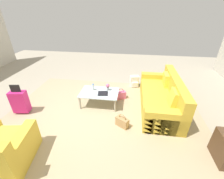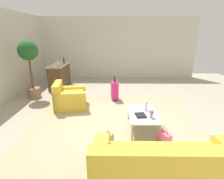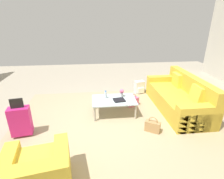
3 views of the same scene
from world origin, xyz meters
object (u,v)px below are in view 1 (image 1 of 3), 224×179
at_px(water_bottle, 93,87).
at_px(handbag_tan, 122,122).
at_px(couch, 163,98).
at_px(flower_vase, 108,86).
at_px(armchair, 2,154).
at_px(backpack_white, 134,81).
at_px(suitcase_magenta, 20,101).
at_px(coffee_table, 99,94).
at_px(coffee_table_book, 103,93).
at_px(handbag_pink, 121,95).

relative_size(water_bottle, handbag_tan, 0.57).
relative_size(couch, flower_vase, 11.13).
height_order(armchair, water_bottle, armchair).
xyz_separation_m(couch, handbag_tan, (1.06, 0.96, -0.18)).
height_order(flower_vase, backpack_white, flower_vase).
relative_size(suitcase_magenta, backpack_white, 2.12).
bearing_deg(suitcase_magenta, couch, -168.11).
relative_size(water_bottle, backpack_white, 0.51).
xyz_separation_m(armchair, coffee_table, (-1.29, -2.17, 0.07)).
height_order(coffee_table_book, backpack_white, coffee_table_book).
relative_size(couch, coffee_table_book, 8.43).
distance_m(coffee_table_book, suitcase_magenta, 2.21).
distance_m(couch, armchair, 3.83).
bearing_deg(couch, water_bottle, 0.00).
bearing_deg(backpack_white, handbag_tan, 82.94).
height_order(coffee_table, backpack_white, coffee_table).
distance_m(coffee_table, handbag_pink, 0.74).
bearing_deg(flower_vase, backpack_white, -124.46).
distance_m(water_bottle, handbag_pink, 0.91).
bearing_deg(coffee_table_book, coffee_table, -41.74).
relative_size(armchair, coffee_table, 1.00).
height_order(couch, water_bottle, couch).
xyz_separation_m(coffee_table_book, handbag_tan, (-0.62, 0.78, -0.29)).
distance_m(armchair, backpack_white, 4.15).
distance_m(coffee_table, handbag_tan, 1.16).
height_order(armchair, coffee_table, armchair).
bearing_deg(flower_vase, coffee_table, 34.29).
bearing_deg(coffee_table, handbag_pink, -146.79).
relative_size(armchair, handbag_tan, 3.05).
distance_m(armchair, water_bottle, 2.52).
distance_m(armchair, handbag_tan, 2.42).
xyz_separation_m(couch, backpack_white, (0.80, -1.19, -0.11)).
xyz_separation_m(couch, coffee_table, (1.80, 0.10, 0.05)).
height_order(couch, backpack_white, couch).
relative_size(armchair, backpack_white, 2.73).
bearing_deg(suitcase_magenta, water_bottle, -156.04).
height_order(coffee_table_book, handbag_tan, coffee_table_book).
bearing_deg(flower_vase, suitcase_magenta, 20.95).
xyz_separation_m(water_bottle, coffee_table_book, (-0.32, 0.18, -0.08)).
bearing_deg(flower_vase, armchair, 56.94).
bearing_deg(coffee_table, couch, -176.82).
relative_size(coffee_table, flower_vase, 5.31).
relative_size(water_bottle, coffee_table_book, 0.75).
relative_size(handbag_pink, backpack_white, 0.89).
relative_size(flower_vase, handbag_pink, 0.57).
bearing_deg(handbag_pink, backpack_white, -114.71).
distance_m(suitcase_magenta, backpack_white, 3.61).
bearing_deg(coffee_table, handbag_tan, 130.55).
bearing_deg(water_bottle, armchair, 64.35).
distance_m(flower_vase, suitcase_magenta, 2.38).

